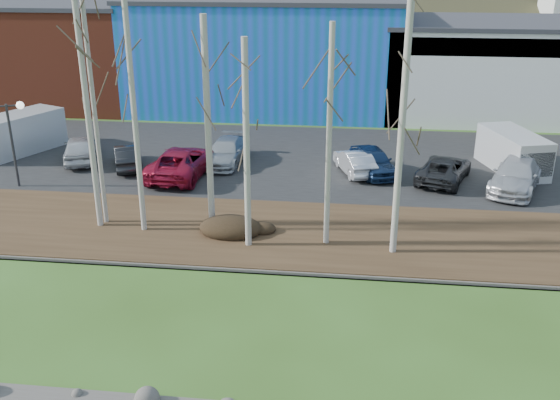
# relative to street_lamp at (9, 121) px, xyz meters

# --- Properties ---
(river) EXTENTS (80.00, 8.00, 0.90)m
(river) POSITION_rel_street_lamp_xyz_m (16.17, -11.35, -3.58)
(river) COLOR black
(river) RESTS_ON ground
(far_bank_rocks) EXTENTS (80.00, 0.80, 0.46)m
(far_bank_rocks) POSITION_rel_street_lamp_xyz_m (16.17, -7.25, -3.58)
(far_bank_rocks) COLOR #47423D
(far_bank_rocks) RESTS_ON ground
(far_bank) EXTENTS (80.00, 7.00, 0.15)m
(far_bank) POSITION_rel_street_lamp_xyz_m (16.17, -4.05, -3.51)
(far_bank) COLOR #382616
(far_bank) RESTS_ON ground
(parking_lot) EXTENTS (80.00, 14.00, 0.14)m
(parking_lot) POSITION_rel_street_lamp_xyz_m (16.17, 6.45, -3.51)
(parking_lot) COLOR black
(parking_lot) RESTS_ON ground
(building_brick) EXTENTS (16.32, 12.24, 7.80)m
(building_brick) POSITION_rel_street_lamp_xyz_m (-7.83, 20.45, 0.32)
(building_brick) COLOR brown
(building_brick) RESTS_ON ground
(building_blue) EXTENTS (20.40, 12.24, 8.30)m
(building_blue) POSITION_rel_street_lamp_xyz_m (10.17, 20.45, 0.57)
(building_blue) COLOR #1265AA
(building_blue) RESTS_ON ground
(building_white) EXTENTS (18.36, 12.24, 6.80)m
(building_white) POSITION_rel_street_lamp_xyz_m (28.17, 20.43, -0.17)
(building_white) COLOR silver
(building_white) RESTS_ON ground
(dirt_mound) EXTENTS (2.69, 1.90, 0.53)m
(dirt_mound) POSITION_rel_street_lamp_xyz_m (11.95, -4.43, -3.17)
(dirt_mound) COLOR black
(dirt_mound) RESTS_ON far_bank
(birch_0) EXTENTS (0.25, 0.25, 9.70)m
(birch_0) POSITION_rel_street_lamp_xyz_m (6.10, -4.31, 1.42)
(birch_0) COLOR beige
(birch_0) RESTS_ON far_bank
(birch_1) EXTENTS (0.19, 0.19, 11.89)m
(birch_1) POSITION_rel_street_lamp_xyz_m (6.22, -3.91, 2.51)
(birch_1) COLOR beige
(birch_1) RESTS_ON far_bank
(birch_2) EXTENTS (0.28, 0.28, 8.96)m
(birch_2) POSITION_rel_street_lamp_xyz_m (10.96, -3.58, 1.05)
(birch_2) COLOR beige
(birch_2) RESTS_ON far_bank
(birch_3) EXTENTS (0.23, 0.23, 11.05)m
(birch_3) POSITION_rel_street_lamp_xyz_m (8.16, -4.52, 2.09)
(birch_3) COLOR beige
(birch_3) RESTS_ON far_bank
(birch_4) EXTENTS (0.26, 0.26, 8.35)m
(birch_4) POSITION_rel_street_lamp_xyz_m (12.91, -5.50, 0.74)
(birch_4) COLOR beige
(birch_4) RESTS_ON far_bank
(birch_5) EXTENTS (0.22, 0.22, 8.86)m
(birch_5) POSITION_rel_street_lamp_xyz_m (16.07, -4.92, 1.00)
(birch_5) COLOR beige
(birch_5) RESTS_ON far_bank
(birch_6) EXTENTS (0.26, 0.26, 10.74)m
(birch_6) POSITION_rel_street_lamp_xyz_m (18.78, -5.45, 1.94)
(birch_6) COLOR beige
(birch_6) RESTS_ON far_bank
(street_lamp) EXTENTS (1.57, 0.89, 4.38)m
(street_lamp) POSITION_rel_street_lamp_xyz_m (0.00, 0.00, 0.00)
(street_lamp) COLOR #262628
(street_lamp) RESTS_ON parking_lot
(car_0) EXTENTS (3.18, 4.73, 1.49)m
(car_0) POSITION_rel_street_lamp_xyz_m (1.48, 4.39, -2.69)
(car_0) COLOR #BDBEC0
(car_0) RESTS_ON parking_lot
(car_1) EXTENTS (2.78, 4.18, 1.30)m
(car_1) POSITION_rel_street_lamp_xyz_m (4.58, 3.59, -2.79)
(car_1) COLOR black
(car_1) RESTS_ON parking_lot
(car_2) EXTENTS (2.97, 5.79, 1.56)m
(car_2) POSITION_rel_street_lamp_xyz_m (7.96, 2.54, -2.66)
(car_2) COLOR maroon
(car_2) RESTS_ON parking_lot
(car_3) EXTENTS (2.18, 4.78, 1.36)m
(car_3) POSITION_rel_street_lamp_xyz_m (9.89, 5.00, -2.76)
(car_3) COLOR #9FA3A6
(car_3) RESTS_ON parking_lot
(car_4) EXTENTS (3.01, 4.57, 1.45)m
(car_4) POSITION_rel_street_lamp_xyz_m (18.15, 4.11, -2.72)
(car_4) COLOR #172B4D
(car_4) RESTS_ON parking_lot
(car_5) EXTENTS (2.52, 4.11, 1.28)m
(car_5) POSITION_rel_street_lamp_xyz_m (17.17, 4.12, -2.80)
(car_5) COLOR silver
(car_5) RESTS_ON parking_lot
(car_6) EXTENTS (3.65, 5.18, 1.31)m
(car_6) POSITION_rel_street_lamp_xyz_m (21.83, 3.41, -2.79)
(car_6) COLOR #28282A
(car_6) RESTS_ON parking_lot
(car_7) EXTENTS (3.87, 5.61, 1.51)m
(car_7) POSITION_rel_street_lamp_xyz_m (25.28, 2.53, -2.69)
(car_7) COLOR #B8B8BA
(car_7) RESTS_ON parking_lot
(van_white) EXTENTS (3.28, 5.21, 2.12)m
(van_white) POSITION_rel_street_lamp_xyz_m (25.82, 5.44, -2.38)
(van_white) COLOR silver
(van_white) RESTS_ON parking_lot
(van_grey) EXTENTS (4.15, 5.73, 2.31)m
(van_grey) POSITION_rel_street_lamp_xyz_m (-2.97, 5.51, -2.28)
(van_grey) COLOR silver
(van_grey) RESTS_ON parking_lot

